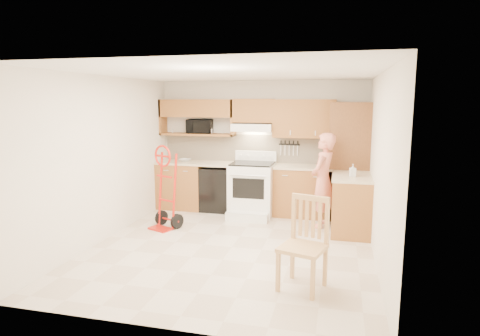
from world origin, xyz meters
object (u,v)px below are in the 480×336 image
at_px(person, 323,180).
at_px(range, 252,185).
at_px(dining_chair, 303,245).
at_px(microwave, 200,126).
at_px(hand_truck, 164,191).

bearing_deg(person, range, -86.11).
height_order(range, dining_chair, range).
bearing_deg(microwave, dining_chair, -60.90).
distance_m(range, dining_chair, 3.03).
relative_size(microwave, dining_chair, 0.47).
relative_size(person, dining_chair, 1.52).
bearing_deg(dining_chair, hand_truck, 161.73).
relative_size(range, hand_truck, 0.93).
height_order(range, person, person).
distance_m(range, hand_truck, 1.67).
bearing_deg(microwave, hand_truck, -102.14).
height_order(microwave, range, microwave).
xyz_separation_m(microwave, hand_truck, (-0.13, -1.48, -0.99)).
bearing_deg(microwave, person, -23.82).
bearing_deg(microwave, range, -26.08).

